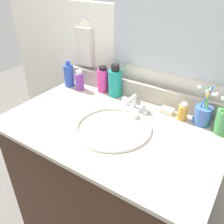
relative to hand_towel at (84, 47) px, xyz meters
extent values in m
cube|color=#382316|center=(0.40, -0.32, -0.65)|extent=(0.96, 0.57, 0.82)
cube|color=#B2A899|center=(0.40, -0.32, -0.23)|extent=(1.00, 0.62, 0.02)
cube|color=#B2A899|center=(0.40, -0.02, -0.17)|extent=(1.00, 0.02, 0.09)
cube|color=white|center=(0.40, 0.04, -0.41)|extent=(2.10, 0.04, 1.30)
cube|color=#B2BCC6|center=(0.50, 0.02, 0.23)|extent=(0.60, 0.01, 0.56)
torus|color=silver|center=(0.00, 0.02, 0.12)|extent=(0.10, 0.01, 0.10)
cube|color=silver|center=(0.00, 0.00, 0.00)|extent=(0.11, 0.04, 0.22)
torus|color=white|center=(0.42, -0.34, -0.22)|extent=(0.36, 0.36, 0.02)
ellipsoid|color=white|center=(0.42, -0.34, -0.26)|extent=(0.31, 0.31, 0.11)
cylinder|color=#B2B5BA|center=(0.42, -0.34, -0.29)|extent=(0.04, 0.04, 0.01)
cube|color=silver|center=(0.42, -0.14, -0.21)|extent=(0.16, 0.05, 0.01)
cylinder|color=silver|center=(0.42, -0.14, -0.18)|extent=(0.02, 0.02, 0.06)
cylinder|color=silver|center=(0.42, -0.17, -0.15)|extent=(0.02, 0.09, 0.02)
cylinder|color=silver|center=(0.36, -0.14, -0.19)|extent=(0.03, 0.03, 0.04)
cylinder|color=silver|center=(0.47, -0.14, -0.19)|extent=(0.03, 0.03, 0.04)
cylinder|color=#D8338C|center=(0.17, -0.05, -0.15)|extent=(0.06, 0.06, 0.13)
cylinder|color=black|center=(0.17, -0.05, -0.08)|extent=(0.04, 0.04, 0.02)
cylinder|color=#7A3899|center=(0.04, -0.11, -0.17)|extent=(0.05, 0.05, 0.10)
cylinder|color=white|center=(0.04, -0.11, -0.11)|extent=(0.03, 0.03, 0.02)
cylinder|color=gold|center=(0.66, -0.10, -0.18)|extent=(0.05, 0.05, 0.07)
cylinder|color=white|center=(0.66, -0.10, -0.14)|extent=(0.03, 0.03, 0.02)
cylinder|color=teal|center=(0.26, -0.06, -0.15)|extent=(0.08, 0.08, 0.15)
cylinder|color=black|center=(0.26, -0.06, -0.06)|extent=(0.05, 0.05, 0.03)
cylinder|color=#2D4CB2|center=(-0.04, -0.11, -0.16)|extent=(0.06, 0.06, 0.13)
cylinder|color=#2D4CB2|center=(-0.04, -0.11, -0.08)|extent=(0.03, 0.03, 0.03)
cylinder|color=#3F8C47|center=(0.84, -0.10, -0.17)|extent=(0.08, 0.08, 0.11)
cylinder|color=orange|center=(0.83, -0.10, -0.13)|extent=(0.03, 0.01, 0.17)
cylinder|color=yellow|center=(0.83, -0.10, -0.13)|extent=(0.04, 0.01, 0.16)
cube|color=white|center=(0.81, -0.11, -0.06)|extent=(0.01, 0.02, 0.01)
cylinder|color=#3F66B7|center=(0.74, -0.08, -0.18)|extent=(0.08, 0.08, 0.09)
cylinder|color=orange|center=(0.75, -0.07, -0.13)|extent=(0.01, 0.04, 0.16)
cube|color=white|center=(0.75, -0.05, -0.06)|extent=(0.01, 0.02, 0.01)
cylinder|color=#B23FBF|center=(0.74, -0.07, -0.13)|extent=(0.02, 0.05, 0.16)
cube|color=white|center=(0.74, -0.05, -0.07)|extent=(0.01, 0.02, 0.01)
cylinder|color=yellow|center=(0.74, -0.07, -0.13)|extent=(0.02, 0.06, 0.15)
cube|color=white|center=(0.73, -0.04, -0.07)|extent=(0.01, 0.02, 0.02)
cylinder|color=blue|center=(0.73, -0.09, -0.12)|extent=(0.06, 0.02, 0.18)
cube|color=white|center=(0.70, -0.09, -0.04)|extent=(0.01, 0.02, 0.01)
cylinder|color=green|center=(0.75, -0.09, -0.12)|extent=(0.04, 0.05, 0.17)
cube|color=white|center=(0.77, -0.11, -0.05)|extent=(0.01, 0.02, 0.01)
cylinder|color=white|center=(0.76, -0.08, -0.13)|extent=(0.05, 0.03, 0.16)
cube|color=white|center=(0.78, -0.07, -0.07)|extent=(0.01, 0.02, 0.01)
cube|color=white|center=(0.57, -0.08, -0.21)|extent=(0.06, 0.04, 0.02)
camera|label=1|loc=(0.90, -1.08, 0.40)|focal=38.20mm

